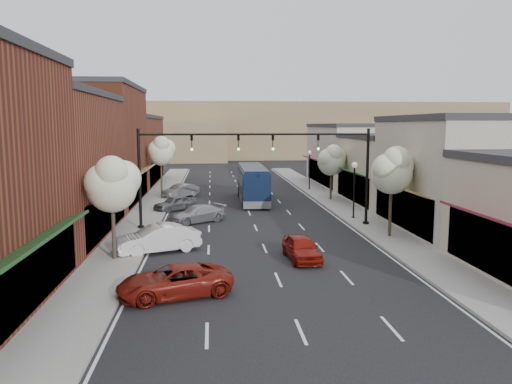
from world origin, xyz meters
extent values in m
plane|color=black|center=(0.00, 0.00, 0.00)|extent=(160.00, 160.00, 0.00)
cube|color=gray|center=(-8.40, 18.50, 0.07)|extent=(2.80, 73.00, 0.15)
cube|color=gray|center=(8.40, 18.50, 0.07)|extent=(2.80, 73.00, 0.15)
cube|color=gray|center=(-7.00, 18.50, 0.07)|extent=(0.25, 73.00, 0.17)
cube|color=gray|center=(7.00, 18.50, 0.07)|extent=(0.25, 73.00, 0.17)
cube|color=black|center=(-10.10, -8.00, 1.60)|extent=(0.60, 11.90, 2.60)
cube|color=#1A421C|center=(-9.30, -8.00, 3.10)|extent=(1.07, 9.80, 0.49)
cube|color=brown|center=(-14.30, 6.00, 4.50)|extent=(9.00, 14.00, 9.00)
cube|color=#2D2D30|center=(-14.30, 6.00, 9.20)|extent=(9.20, 14.10, 0.40)
cube|color=black|center=(-10.10, 6.00, 1.60)|extent=(0.60, 11.90, 2.60)
cube|color=maroon|center=(-9.30, 6.00, 3.10)|extent=(1.07, 9.80, 0.49)
cube|color=brown|center=(-14.30, 20.00, 5.25)|extent=(9.00, 14.00, 10.50)
cube|color=#2D2D30|center=(-14.30, 20.00, 10.70)|extent=(9.20, 14.10, 0.40)
cube|color=black|center=(-10.10, 20.00, 1.60)|extent=(0.60, 11.90, 2.60)
cube|color=olive|center=(-9.30, 20.00, 3.10)|extent=(1.07, 9.80, 0.49)
cube|color=brown|center=(-14.30, 36.00, 4.00)|extent=(9.00, 18.00, 8.00)
cube|color=#2D2D30|center=(-14.30, 36.00, 8.20)|extent=(9.20, 18.10, 0.40)
cube|color=black|center=(-10.10, 36.00, 1.60)|extent=(0.60, 15.30, 2.60)
cube|color=#1A421C|center=(-9.30, 36.00, 3.10)|extent=(1.07, 12.60, 0.49)
cube|color=black|center=(10.10, -6.00, 1.60)|extent=(0.60, 10.20, 2.60)
cube|color=maroon|center=(9.30, -6.00, 3.10)|extent=(1.07, 8.40, 0.49)
cube|color=#B5AD9B|center=(13.80, 6.00, 3.75)|extent=(8.00, 12.00, 7.50)
cube|color=#2D2D30|center=(13.80, 6.00, 7.70)|extent=(8.20, 12.10, 0.40)
cube|color=black|center=(10.10, 6.00, 1.60)|extent=(0.60, 10.20, 2.60)
cube|color=olive|center=(9.30, 6.00, 3.10)|extent=(1.07, 8.40, 0.49)
cube|color=#B4A48F|center=(13.80, 18.00, 3.00)|extent=(8.00, 12.00, 6.00)
cube|color=#2D2D30|center=(13.80, 18.00, 6.20)|extent=(8.20, 12.10, 0.40)
cube|color=black|center=(10.10, 18.00, 1.60)|extent=(0.60, 10.20, 2.60)
cube|color=#1A421C|center=(9.30, 18.00, 3.10)|extent=(1.07, 8.40, 0.49)
cube|color=#B5AD9B|center=(13.80, 32.00, 3.50)|extent=(8.00, 16.00, 7.00)
cube|color=#2D2D30|center=(13.80, 32.00, 7.20)|extent=(8.20, 16.10, 0.40)
cube|color=black|center=(10.10, 32.00, 1.60)|extent=(0.60, 13.60, 2.60)
cube|color=maroon|center=(9.30, 32.00, 3.10)|extent=(1.07, 11.20, 0.49)
cube|color=#7A6647|center=(0.00, 90.00, 6.00)|extent=(120.00, 30.00, 12.00)
cube|color=#7A6647|center=(-25.00, 78.00, 4.00)|extent=(50.00, 20.00, 8.00)
cylinder|color=black|center=(8.00, 8.00, 0.15)|extent=(0.44, 0.44, 0.30)
cylinder|color=black|center=(8.00, 8.00, 3.50)|extent=(0.20, 0.20, 7.00)
cylinder|color=black|center=(4.00, 8.00, 6.60)|extent=(8.00, 0.14, 0.14)
imported|color=black|center=(4.40, 8.00, 6.00)|extent=(0.18, 0.46, 1.10)
sphere|color=#19E533|center=(4.40, 7.88, 5.58)|extent=(0.18, 0.18, 0.18)
imported|color=black|center=(1.20, 8.00, 6.00)|extent=(0.18, 0.46, 1.10)
sphere|color=#19E533|center=(1.20, 7.88, 5.58)|extent=(0.18, 0.18, 0.18)
cylinder|color=black|center=(-8.00, 8.00, 0.15)|extent=(0.44, 0.44, 0.30)
cylinder|color=black|center=(-8.00, 8.00, 3.50)|extent=(0.20, 0.20, 7.00)
cylinder|color=black|center=(-4.00, 8.00, 6.60)|extent=(8.00, 0.14, 0.14)
imported|color=black|center=(-4.40, 8.00, 6.00)|extent=(0.18, 0.46, 1.10)
sphere|color=#19E533|center=(-4.40, 7.88, 5.58)|extent=(0.18, 0.18, 0.18)
imported|color=black|center=(-1.20, 8.00, 6.00)|extent=(0.18, 0.46, 1.10)
sphere|color=#19E533|center=(-1.20, 7.88, 5.58)|extent=(0.18, 0.18, 0.18)
cylinder|color=#47382B|center=(8.30, 4.00, 1.86)|extent=(0.20, 0.20, 3.71)
sphere|color=beige|center=(8.30, 4.00, 4.18)|extent=(2.60, 2.60, 2.60)
sphere|color=beige|center=(8.80, 4.30, 4.64)|extent=(2.00, 2.00, 2.00)
sphere|color=beige|center=(7.90, 3.70, 4.52)|extent=(1.90, 1.90, 1.90)
sphere|color=beige|center=(8.40, 3.50, 5.10)|extent=(1.70, 1.70, 1.70)
cylinder|color=#47382B|center=(8.30, 20.00, 1.66)|extent=(0.20, 0.20, 3.33)
sphere|color=beige|center=(8.30, 20.00, 3.74)|extent=(2.60, 2.60, 2.60)
sphere|color=beige|center=(8.80, 20.30, 4.16)|extent=(2.00, 2.00, 2.00)
sphere|color=beige|center=(7.90, 19.70, 4.06)|extent=(1.90, 1.90, 1.90)
sphere|color=beige|center=(8.40, 19.50, 4.58)|extent=(1.70, 1.70, 1.70)
cylinder|color=#47382B|center=(-8.30, 0.00, 1.76)|extent=(0.20, 0.20, 3.52)
sphere|color=beige|center=(-8.30, 0.00, 3.96)|extent=(2.60, 2.60, 2.60)
sphere|color=beige|center=(-7.80, 0.30, 4.40)|extent=(2.00, 2.00, 2.00)
sphere|color=beige|center=(-8.70, -0.30, 4.29)|extent=(1.90, 1.90, 1.90)
sphere|color=beige|center=(-8.20, -0.50, 4.84)|extent=(1.70, 1.70, 1.70)
cylinder|color=#47382B|center=(-8.30, 26.00, 1.92)|extent=(0.20, 0.20, 3.84)
sphere|color=beige|center=(-8.30, 26.00, 4.32)|extent=(2.60, 2.60, 2.60)
sphere|color=beige|center=(-7.80, 26.30, 4.80)|extent=(2.00, 2.00, 2.00)
sphere|color=beige|center=(-8.70, 25.70, 4.68)|extent=(1.90, 1.90, 1.90)
sphere|color=beige|center=(-8.20, 25.50, 5.28)|extent=(1.70, 1.70, 1.70)
cylinder|color=black|center=(7.80, 10.50, 0.10)|extent=(0.28, 0.28, 0.20)
cylinder|color=black|center=(7.80, 10.50, 2.00)|extent=(0.12, 0.12, 4.00)
sphere|color=white|center=(7.80, 10.50, 4.22)|extent=(0.44, 0.44, 0.44)
cylinder|color=black|center=(7.80, 28.00, 0.10)|extent=(0.28, 0.28, 0.20)
cylinder|color=black|center=(7.80, 28.00, 2.00)|extent=(0.12, 0.12, 4.00)
sphere|color=white|center=(7.80, 28.00, 4.22)|extent=(0.44, 0.44, 0.44)
cube|color=#0D1A37|center=(0.80, 20.35, 1.82)|extent=(2.45, 10.94, 2.73)
cube|color=#595B60|center=(0.80, 20.35, 0.50)|extent=(2.47, 10.96, 0.64)
cube|color=black|center=(0.80, 20.35, 2.18)|extent=(2.50, 10.06, 1.00)
cube|color=#0D1A37|center=(0.80, 20.35, 3.23)|extent=(2.26, 10.50, 0.23)
cube|color=black|center=(0.76, 14.95, 2.37)|extent=(1.89, 0.09, 1.09)
cylinder|color=black|center=(-0.30, 16.54, 0.47)|extent=(0.30, 0.95, 0.95)
cylinder|color=black|center=(1.84, 16.52, 0.47)|extent=(0.30, 0.95, 0.95)
cylinder|color=black|center=(-0.25, 23.82, 0.47)|extent=(0.30, 0.95, 0.95)
cylinder|color=black|center=(1.90, 23.80, 0.47)|extent=(0.30, 0.95, 0.95)
cylinder|color=black|center=(-0.26, 22.55, 0.47)|extent=(0.30, 0.95, 0.95)
cylinder|color=black|center=(1.89, 22.53, 0.47)|extent=(0.30, 0.95, 0.95)
imported|color=maroon|center=(1.72, -0.64, 0.67)|extent=(1.86, 4.01, 1.33)
imported|color=maroon|center=(-4.69, -5.90, 0.67)|extent=(5.29, 3.55, 1.35)
imported|color=silver|center=(-6.20, 1.70, 0.79)|extent=(5.08, 3.40, 1.58)
imported|color=#97979C|center=(-4.20, 10.39, 0.64)|extent=(4.67, 3.88, 1.28)
imported|color=#56595D|center=(-6.20, 15.74, 0.64)|extent=(3.88, 3.56, 1.28)
imported|color=gray|center=(-6.20, 23.47, 0.68)|extent=(3.82, 4.05, 1.36)
camera|label=1|loc=(-3.07, -26.56, 7.24)|focal=35.00mm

